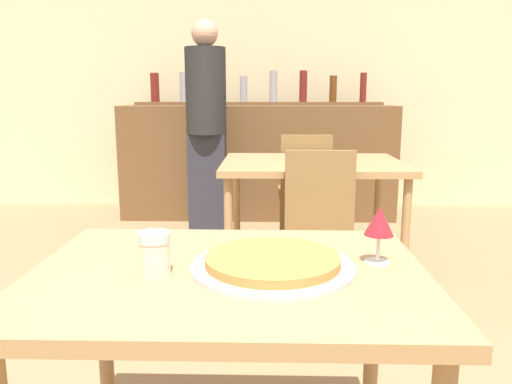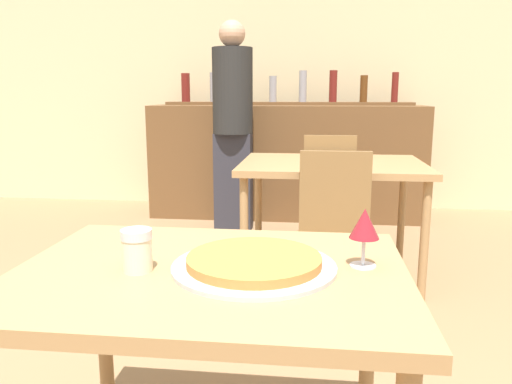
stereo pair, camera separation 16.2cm
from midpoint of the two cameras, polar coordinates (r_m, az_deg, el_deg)
name	(u,v)px [view 1 (the left image)]	position (r m, az deg, el deg)	size (l,w,h in m)	color
wall_back	(259,73)	(5.33, -0.52, 13.49)	(8.00, 0.05, 2.80)	beige
dining_table_near	(229,300)	(1.37, -6.58, -12.19)	(1.04, 0.78, 0.73)	#A87F51
dining_table_far	(312,173)	(3.21, 5.00, 2.12)	(1.14, 0.87, 0.76)	#A87F51
bar_counter	(258,161)	(4.86, -0.71, 3.53)	(2.60, 0.56, 1.08)	brown
bar_back_shelf	(254,97)	(4.96, -1.24, 10.83)	(2.39, 0.24, 0.33)	brown
chair_far_side_front	(321,224)	(2.66, 5.71, -3.70)	(0.40, 0.40, 0.89)	olive
chair_far_side_back	(305,184)	(3.84, 4.42, 0.95)	(0.40, 0.40, 0.89)	olive
pizza_tray	(273,263)	(1.33, -1.62, -8.15)	(0.44, 0.44, 0.04)	#B7B7BC
cheese_shaker	(155,253)	(1.32, -14.99, -6.82)	(0.08, 0.08, 0.11)	beige
person_standing	(206,119)	(4.29, -6.79, 8.23)	(0.34, 0.34, 1.78)	#2D2D38
wine_glass	(379,223)	(1.37, 10.65, -3.50)	(0.08, 0.08, 0.16)	silver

